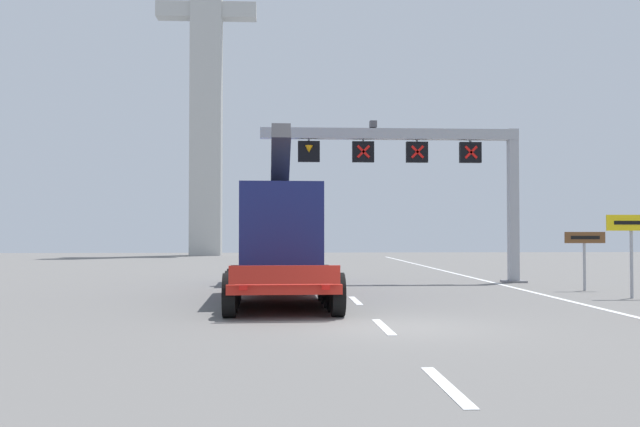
{
  "coord_description": "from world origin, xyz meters",
  "views": [
    {
      "loc": [
        -2.58,
        -15.61,
        2.13
      ],
      "look_at": [
        -1.23,
        9.31,
        2.77
      ],
      "focal_mm": 39.5,
      "sensor_mm": 36.0,
      "label": 1
    }
  ],
  "objects_px": {
    "exit_sign_yellow": "(632,234)",
    "bridge_pylon_distant": "(207,54)",
    "heavy_haul_truck_red": "(278,236)",
    "tourist_info_sign_brown": "(585,246)",
    "overhead_lane_gantry": "(423,158)"
  },
  "relations": [
    {
      "from": "exit_sign_yellow",
      "to": "bridge_pylon_distant",
      "type": "bearing_deg",
      "value": 113.29
    },
    {
      "from": "heavy_haul_truck_red",
      "to": "tourist_info_sign_brown",
      "type": "bearing_deg",
      "value": -0.82
    },
    {
      "from": "overhead_lane_gantry",
      "to": "bridge_pylon_distant",
      "type": "xyz_separation_m",
      "value": [
        -12.77,
        34.71,
        13.06
      ]
    },
    {
      "from": "heavy_haul_truck_red",
      "to": "bridge_pylon_distant",
      "type": "height_order",
      "value": "bridge_pylon_distant"
    },
    {
      "from": "overhead_lane_gantry",
      "to": "bridge_pylon_distant",
      "type": "bearing_deg",
      "value": 110.2
    },
    {
      "from": "heavy_haul_truck_red",
      "to": "bridge_pylon_distant",
      "type": "xyz_separation_m",
      "value": [
        -6.72,
        38.84,
        16.27
      ]
    },
    {
      "from": "bridge_pylon_distant",
      "to": "heavy_haul_truck_red",
      "type": "bearing_deg",
      "value": -80.18
    },
    {
      "from": "overhead_lane_gantry",
      "to": "exit_sign_yellow",
      "type": "bearing_deg",
      "value": -53.8
    },
    {
      "from": "overhead_lane_gantry",
      "to": "heavy_haul_truck_red",
      "type": "xyz_separation_m",
      "value": [
        -6.05,
        -4.13,
        -3.21
      ]
    },
    {
      "from": "exit_sign_yellow",
      "to": "tourist_info_sign_brown",
      "type": "height_order",
      "value": "exit_sign_yellow"
    },
    {
      "from": "tourist_info_sign_brown",
      "to": "bridge_pylon_distant",
      "type": "bearing_deg",
      "value": 114.5
    },
    {
      "from": "overhead_lane_gantry",
      "to": "exit_sign_yellow",
      "type": "xyz_separation_m",
      "value": [
        5.27,
        -7.2,
        -3.15
      ]
    },
    {
      "from": "exit_sign_yellow",
      "to": "overhead_lane_gantry",
      "type": "bearing_deg",
      "value": 126.2
    },
    {
      "from": "overhead_lane_gantry",
      "to": "heavy_haul_truck_red",
      "type": "height_order",
      "value": "overhead_lane_gantry"
    },
    {
      "from": "overhead_lane_gantry",
      "to": "tourist_info_sign_brown",
      "type": "height_order",
      "value": "overhead_lane_gantry"
    }
  ]
}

